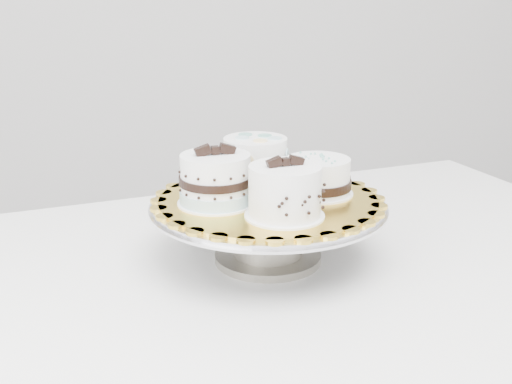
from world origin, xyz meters
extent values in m
cube|color=white|center=(0.11, 0.23, 0.73)|extent=(1.35, 0.99, 0.04)
cube|color=white|center=(0.64, 0.67, 0.35)|extent=(0.06, 0.06, 0.71)
cylinder|color=gray|center=(0.08, 0.26, 0.76)|extent=(0.17, 0.17, 0.01)
cylinder|color=gray|center=(0.08, 0.26, 0.79)|extent=(0.11, 0.11, 0.09)
cylinder|color=silver|center=(0.08, 0.26, 0.84)|extent=(0.36, 0.36, 0.01)
cylinder|color=silver|center=(0.08, 0.26, 0.84)|extent=(0.37, 0.37, 0.00)
cylinder|color=gold|center=(0.08, 0.26, 0.85)|extent=(0.41, 0.41, 0.00)
cylinder|color=white|center=(0.08, 0.17, 0.86)|extent=(0.11, 0.11, 0.00)
cylinder|color=white|center=(0.08, 0.17, 0.89)|extent=(0.11, 0.11, 0.07)
cylinder|color=white|center=(0.00, 0.25, 0.86)|extent=(0.12, 0.12, 0.00)
cylinder|color=white|center=(0.00, 0.25, 0.89)|extent=(0.11, 0.11, 0.07)
cylinder|color=#A2C7CD|center=(0.00, 0.25, 0.87)|extent=(0.11, 0.11, 0.02)
cylinder|color=black|center=(0.00, 0.25, 0.89)|extent=(0.11, 0.11, 0.01)
cylinder|color=white|center=(0.08, 0.34, 0.86)|extent=(0.12, 0.12, 0.00)
cylinder|color=white|center=(0.08, 0.34, 0.89)|extent=(0.11, 0.11, 0.07)
cylinder|color=white|center=(0.16, 0.26, 0.86)|extent=(0.11, 0.11, 0.00)
cylinder|color=white|center=(0.16, 0.26, 0.88)|extent=(0.12, 0.12, 0.05)
cylinder|color=black|center=(0.16, 0.26, 0.87)|extent=(0.10, 0.10, 0.01)
camera|label=1|loc=(-0.18, -0.64, 1.17)|focal=45.00mm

